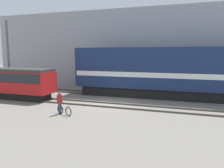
{
  "coord_description": "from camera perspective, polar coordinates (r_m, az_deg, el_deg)",
  "views": [
    {
      "loc": [
        6.51,
        -18.33,
        4.59
      ],
      "look_at": [
        0.24,
        0.44,
        1.8
      ],
      "focal_mm": 35.0,
      "sensor_mm": 36.0,
      "label": 1
    }
  ],
  "objects": [
    {
      "name": "ground_plane",
      "position": [
        19.99,
        -1.05,
        -5.25
      ],
      "size": [
        120.0,
        120.0,
        0.0
      ],
      "primitive_type": "plane",
      "color": "slate"
    },
    {
      "name": "track_near",
      "position": [
        19.46,
        -1.61,
        -5.41
      ],
      "size": [
        60.0,
        1.5,
        0.14
      ],
      "color": "#47423D",
      "rests_on": "ground"
    },
    {
      "name": "track_far",
      "position": [
        24.21,
        2.54,
        -2.74
      ],
      "size": [
        60.0,
        1.51,
        0.14
      ],
      "color": "#47423D",
      "rests_on": "ground"
    },
    {
      "name": "building_backdrop",
      "position": [
        30.31,
        6.14,
        8.84
      ],
      "size": [
        40.16,
        6.0,
        10.09
      ],
      "color": "#99999E",
      "rests_on": "ground"
    },
    {
      "name": "freight_locomotive",
      "position": [
        23.06,
        12.78,
        3.15
      ],
      "size": [
        18.01,
        3.04,
        5.78
      ],
      "color": "black",
      "rests_on": "ground"
    },
    {
      "name": "streetcar",
      "position": [
        24.69,
        -24.92,
        0.69
      ],
      "size": [
        9.33,
        2.54,
        3.08
      ],
      "color": "black",
      "rests_on": "ground"
    },
    {
      "name": "bicycle",
      "position": [
        16.88,
        -12.36,
        -6.76
      ],
      "size": [
        1.54,
        0.69,
        0.73
      ],
      "color": "black",
      "rests_on": "ground"
    },
    {
      "name": "person",
      "position": [
        16.89,
        -13.53,
        -4.27
      ],
      "size": [
        0.33,
        0.41,
        1.74
      ],
      "color": "#232D4C",
      "rests_on": "ground"
    },
    {
      "name": "utility_pole_left",
      "position": [
        28.11,
        -25.4,
        6.35
      ],
      "size": [
        0.27,
        0.27,
        8.29
      ],
      "color": "#595959",
      "rests_on": "ground"
    }
  ]
}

